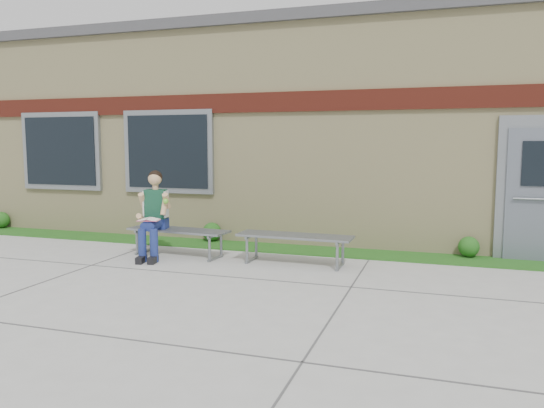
% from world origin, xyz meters
% --- Properties ---
extents(ground, '(80.00, 80.00, 0.00)m').
position_xyz_m(ground, '(0.00, 0.00, 0.00)').
color(ground, '#9E9E99').
rests_on(ground, ground).
extents(grass_strip, '(16.00, 0.80, 0.02)m').
position_xyz_m(grass_strip, '(0.00, 2.60, 0.01)').
color(grass_strip, '#1C5015').
rests_on(grass_strip, ground).
extents(school_building, '(16.20, 6.22, 4.20)m').
position_xyz_m(school_building, '(-0.00, 5.99, 2.10)').
color(school_building, beige).
rests_on(school_building, ground).
extents(bench_left, '(1.77, 0.63, 0.45)m').
position_xyz_m(bench_left, '(-2.06, 1.54, 0.35)').
color(bench_left, slate).
rests_on(bench_left, ground).
extents(bench_right, '(1.80, 0.55, 0.46)m').
position_xyz_m(bench_right, '(-0.06, 1.54, 0.36)').
color(bench_right, slate).
rests_on(bench_right, ground).
extents(girl, '(0.58, 0.91, 1.42)m').
position_xyz_m(girl, '(-2.39, 1.33, 0.73)').
color(girl, navy).
rests_on(girl, ground).
extents(shrub_west, '(0.35, 0.35, 0.35)m').
position_xyz_m(shrub_west, '(-7.08, 2.85, 0.20)').
color(shrub_west, '#1C5015').
rests_on(shrub_west, grass_strip).
extents(shrub_mid, '(0.35, 0.35, 0.35)m').
position_xyz_m(shrub_mid, '(-2.05, 2.85, 0.20)').
color(shrub_mid, '#1C5015').
rests_on(shrub_mid, grass_strip).
extents(shrub_east, '(0.34, 0.34, 0.34)m').
position_xyz_m(shrub_east, '(2.53, 2.85, 0.19)').
color(shrub_east, '#1C5015').
rests_on(shrub_east, grass_strip).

